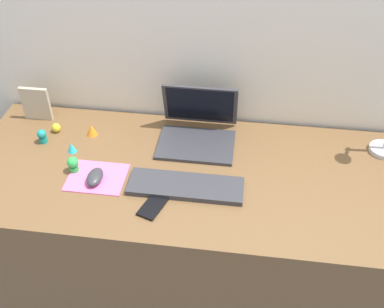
{
  "coord_description": "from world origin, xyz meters",
  "views": [
    {
      "loc": [
        0.17,
        -1.26,
        1.89
      ],
      "look_at": [
        -0.0,
        0.0,
        0.83
      ],
      "focal_mm": 43.19,
      "sensor_mm": 36.0,
      "label": 1
    }
  ],
  "objects_px": {
    "keyboard": "(186,186)",
    "toy_figurine_teal": "(42,136)",
    "laptop": "(198,127)",
    "toy_figurine_yellow": "(56,128)",
    "toy_figurine_orange": "(92,130)",
    "cell_phone": "(154,205)",
    "toy_figurine_green": "(73,164)",
    "toy_figurine_cyan": "(72,147)",
    "picture_frame": "(36,104)",
    "mouse": "(95,177)"
  },
  "relations": [
    {
      "from": "keyboard",
      "to": "toy_figurine_teal",
      "type": "distance_m",
      "value": 0.63
    },
    {
      "from": "laptop",
      "to": "toy_figurine_yellow",
      "type": "xyz_separation_m",
      "value": [
        -0.58,
        -0.04,
        -0.03
      ]
    },
    {
      "from": "toy_figurine_orange",
      "to": "toy_figurine_teal",
      "type": "height_order",
      "value": "toy_figurine_teal"
    },
    {
      "from": "cell_phone",
      "to": "toy_figurine_green",
      "type": "bearing_deg",
      "value": 176.52
    },
    {
      "from": "toy_figurine_teal",
      "to": "toy_figurine_yellow",
      "type": "bearing_deg",
      "value": 68.67
    },
    {
      "from": "toy_figurine_cyan",
      "to": "cell_phone",
      "type": "bearing_deg",
      "value": -33.45
    },
    {
      "from": "cell_phone",
      "to": "toy_figurine_green",
      "type": "distance_m",
      "value": 0.36
    },
    {
      "from": "keyboard",
      "to": "toy_figurine_yellow",
      "type": "xyz_separation_m",
      "value": [
        -0.57,
        0.26,
        0.01
      ]
    },
    {
      "from": "laptop",
      "to": "cell_phone",
      "type": "relative_size",
      "value": 2.34
    },
    {
      "from": "laptop",
      "to": "picture_frame",
      "type": "distance_m",
      "value": 0.69
    },
    {
      "from": "toy_figurine_orange",
      "to": "mouse",
      "type": "bearing_deg",
      "value": -70.51
    },
    {
      "from": "cell_phone",
      "to": "toy_figurine_yellow",
      "type": "bearing_deg",
      "value": 161.93
    },
    {
      "from": "toy_figurine_yellow",
      "to": "toy_figurine_teal",
      "type": "xyz_separation_m",
      "value": [
        -0.03,
        -0.07,
        0.01
      ]
    },
    {
      "from": "mouse",
      "to": "picture_frame",
      "type": "xyz_separation_m",
      "value": [
        -0.35,
        0.35,
        0.05
      ]
    },
    {
      "from": "toy_figurine_orange",
      "to": "toy_figurine_cyan",
      "type": "height_order",
      "value": "toy_figurine_orange"
    },
    {
      "from": "toy_figurine_teal",
      "to": "keyboard",
      "type": "bearing_deg",
      "value": -17.29
    },
    {
      "from": "keyboard",
      "to": "toy_figurine_green",
      "type": "height_order",
      "value": "toy_figurine_green"
    },
    {
      "from": "keyboard",
      "to": "toy_figurine_teal",
      "type": "height_order",
      "value": "toy_figurine_teal"
    },
    {
      "from": "mouse",
      "to": "toy_figurine_green",
      "type": "height_order",
      "value": "toy_figurine_green"
    },
    {
      "from": "toy_figurine_teal",
      "to": "mouse",
      "type": "bearing_deg",
      "value": -35.45
    },
    {
      "from": "keyboard",
      "to": "toy_figurine_yellow",
      "type": "bearing_deg",
      "value": 155.53
    },
    {
      "from": "cell_phone",
      "to": "mouse",
      "type": "bearing_deg",
      "value": 177.2
    },
    {
      "from": "laptop",
      "to": "toy_figurine_cyan",
      "type": "height_order",
      "value": "laptop"
    },
    {
      "from": "keyboard",
      "to": "cell_phone",
      "type": "relative_size",
      "value": 3.2
    },
    {
      "from": "mouse",
      "to": "cell_phone",
      "type": "relative_size",
      "value": 0.75
    },
    {
      "from": "mouse",
      "to": "toy_figurine_green",
      "type": "xyz_separation_m",
      "value": [
        -0.09,
        0.04,
        0.01
      ]
    },
    {
      "from": "laptop",
      "to": "toy_figurine_teal",
      "type": "relative_size",
      "value": 5.12
    },
    {
      "from": "picture_frame",
      "to": "toy_figurine_yellow",
      "type": "relative_size",
      "value": 3.84
    },
    {
      "from": "keyboard",
      "to": "toy_figurine_teal",
      "type": "xyz_separation_m",
      "value": [
        -0.6,
        0.19,
        0.02
      ]
    },
    {
      "from": "picture_frame",
      "to": "toy_figurine_green",
      "type": "height_order",
      "value": "picture_frame"
    },
    {
      "from": "mouse",
      "to": "picture_frame",
      "type": "relative_size",
      "value": 0.64
    },
    {
      "from": "toy_figurine_cyan",
      "to": "toy_figurine_yellow",
      "type": "bearing_deg",
      "value": 132.36
    },
    {
      "from": "cell_phone",
      "to": "toy_figurine_teal",
      "type": "xyz_separation_m",
      "value": [
        -0.51,
        0.29,
        0.03
      ]
    },
    {
      "from": "toy_figurine_teal",
      "to": "toy_figurine_cyan",
      "type": "bearing_deg",
      "value": -17.29
    },
    {
      "from": "picture_frame",
      "to": "toy_figurine_cyan",
      "type": "bearing_deg",
      "value": -42.51
    },
    {
      "from": "laptop",
      "to": "cell_phone",
      "type": "xyz_separation_m",
      "value": [
        -0.1,
        -0.4,
        -0.05
      ]
    },
    {
      "from": "mouse",
      "to": "picture_frame",
      "type": "distance_m",
      "value": 0.5
    },
    {
      "from": "toy_figurine_orange",
      "to": "toy_figurine_teal",
      "type": "bearing_deg",
      "value": -157.75
    },
    {
      "from": "mouse",
      "to": "toy_figurine_teal",
      "type": "bearing_deg",
      "value": 144.55
    },
    {
      "from": "mouse",
      "to": "toy_figurine_yellow",
      "type": "height_order",
      "value": "toy_figurine_yellow"
    },
    {
      "from": "toy_figurine_orange",
      "to": "picture_frame",
      "type": "bearing_deg",
      "value": 162.8
    },
    {
      "from": "toy_figurine_orange",
      "to": "toy_figurine_green",
      "type": "bearing_deg",
      "value": -89.58
    },
    {
      "from": "toy_figurine_cyan",
      "to": "toy_figurine_green",
      "type": "bearing_deg",
      "value": -67.29
    },
    {
      "from": "laptop",
      "to": "toy_figurine_teal",
      "type": "xyz_separation_m",
      "value": [
        -0.61,
        -0.11,
        -0.02
      ]
    },
    {
      "from": "mouse",
      "to": "toy_figurine_yellow",
      "type": "distance_m",
      "value": 0.36
    },
    {
      "from": "cell_phone",
      "to": "toy_figurine_green",
      "type": "xyz_separation_m",
      "value": [
        -0.33,
        0.14,
        0.03
      ]
    },
    {
      "from": "keyboard",
      "to": "mouse",
      "type": "relative_size",
      "value": 4.27
    },
    {
      "from": "mouse",
      "to": "toy_figurine_green",
      "type": "bearing_deg",
      "value": 155.8
    },
    {
      "from": "cell_phone",
      "to": "toy_figurine_green",
      "type": "height_order",
      "value": "toy_figurine_green"
    },
    {
      "from": "keyboard",
      "to": "toy_figurine_yellow",
      "type": "distance_m",
      "value": 0.63
    }
  ]
}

